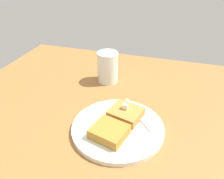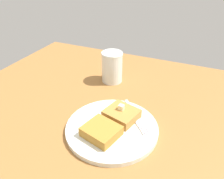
% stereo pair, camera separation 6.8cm
% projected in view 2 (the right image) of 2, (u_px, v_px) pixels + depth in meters
% --- Properties ---
extents(table_surface, '(1.06, 1.06, 0.02)m').
position_uv_depth(table_surface, '(99.00, 134.00, 0.59)').
color(table_surface, '#946231').
rests_on(table_surface, ground).
extents(plate, '(0.25, 0.25, 0.01)m').
position_uv_depth(plate, '(112.00, 128.00, 0.59)').
color(plate, silver).
rests_on(plate, table_surface).
extents(toast_slice_left, '(0.10, 0.10, 0.03)m').
position_uv_depth(toast_slice_left, '(122.00, 114.00, 0.61)').
color(toast_slice_left, '#B47937').
rests_on(toast_slice_left, plate).
extents(toast_slice_middle, '(0.10, 0.10, 0.03)m').
position_uv_depth(toast_slice_middle, '(101.00, 131.00, 0.55)').
color(toast_slice_middle, '#A8772D').
rests_on(toast_slice_middle, plate).
extents(butter_pat_primary, '(0.01, 0.02, 0.01)m').
position_uv_depth(butter_pat_primary, '(121.00, 107.00, 0.60)').
color(butter_pat_primary, beige).
rests_on(butter_pat_primary, toast_slice_left).
extents(fork, '(0.13, 0.11, 0.00)m').
position_uv_depth(fork, '(137.00, 118.00, 0.61)').
color(fork, silver).
rests_on(fork, plate).
extents(syrup_jar, '(0.08, 0.08, 0.11)m').
position_uv_depth(syrup_jar, '(112.00, 68.00, 0.79)').
color(syrup_jar, '#42210C').
rests_on(syrup_jar, table_surface).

